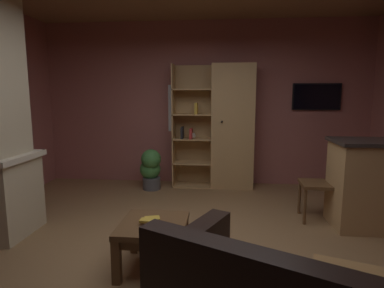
# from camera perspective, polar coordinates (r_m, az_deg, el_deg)

# --- Properties ---
(floor) EXTENTS (5.61, 5.44, 0.02)m
(floor) POSITION_cam_1_polar(r_m,az_deg,el_deg) (3.21, -0.70, -20.16)
(floor) COLOR olive
(floor) RESTS_ON ground
(wall_back) EXTENTS (5.73, 0.06, 2.82)m
(wall_back) POSITION_cam_1_polar(r_m,az_deg,el_deg) (5.56, 2.25, 7.30)
(wall_back) COLOR #9E5B56
(wall_back) RESTS_ON ground
(window_pane_back) EXTENTS (0.75, 0.01, 0.82)m
(window_pane_back) POSITION_cam_1_polar(r_m,az_deg,el_deg) (5.55, -0.47, 6.52)
(window_pane_back) COLOR white
(bookshelf_cabinet) EXTENTS (1.35, 0.41, 2.06)m
(bookshelf_cabinet) POSITION_cam_1_polar(r_m,az_deg,el_deg) (5.30, 6.40, 3.02)
(bookshelf_cabinet) COLOR tan
(bookshelf_cabinet) RESTS_ON ground
(coffee_table) EXTENTS (0.59, 0.61, 0.43)m
(coffee_table) POSITION_cam_1_polar(r_m,az_deg,el_deg) (2.93, -7.04, -15.60)
(coffee_table) COLOR brown
(coffee_table) RESTS_ON ground
(table_book_0) EXTENTS (0.16, 0.13, 0.02)m
(table_book_0) POSITION_cam_1_polar(r_m,az_deg,el_deg) (2.94, -7.24, -13.33)
(table_book_0) COLOR gold
(table_book_0) RESTS_ON coffee_table
(table_book_1) EXTENTS (0.13, 0.09, 0.02)m
(table_book_1) POSITION_cam_1_polar(r_m,az_deg,el_deg) (2.85, -8.18, -13.61)
(table_book_1) COLOR gold
(table_book_1) RESTS_ON coffee_table
(dining_chair) EXTENTS (0.44, 0.44, 0.92)m
(dining_chair) POSITION_cam_1_polar(r_m,az_deg,el_deg) (4.23, 23.08, -5.87)
(dining_chair) COLOR brown
(dining_chair) RESTS_ON ground
(potted_floor_plant) EXTENTS (0.37, 0.40, 0.68)m
(potted_floor_plant) POSITION_cam_1_polar(r_m,az_deg,el_deg) (5.27, -7.51, -4.34)
(potted_floor_plant) COLOR #4C4C51
(potted_floor_plant) RESTS_ON ground
(wall_mounted_tv) EXTENTS (0.79, 0.06, 0.44)m
(wall_mounted_tv) POSITION_cam_1_polar(r_m,az_deg,el_deg) (5.72, 21.69, 7.99)
(wall_mounted_tv) COLOR black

